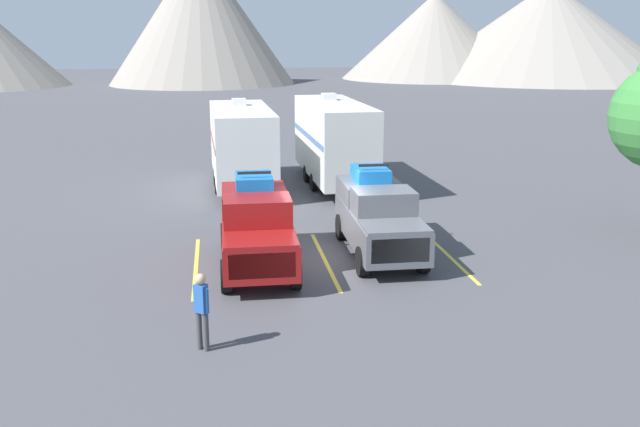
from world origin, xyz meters
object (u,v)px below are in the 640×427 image
Objects in this scene: pickup_truck_b at (378,215)px; camper_trailer_a at (242,143)px; person_a at (201,306)px; camper_trailer_b at (334,139)px; pickup_truck_a at (257,225)px.

camper_trailer_a is (-3.78, 9.82, 0.82)m from pickup_truck_b.
person_a is (-1.51, -15.93, -1.02)m from camper_trailer_a.
camper_trailer_a reaches higher than pickup_truck_b.
camper_trailer_b is at bearing 88.25° from pickup_truck_b.
camper_trailer_b is 16.96m from person_a.
camper_trailer_b is at bearing 0.70° from camper_trailer_a.
pickup_truck_a is 10.54m from camper_trailer_a.
person_a is at bearing -130.86° from pickup_truck_b.
pickup_truck_a is 1.01× the size of pickup_truck_b.
pickup_truck_b is at bearing -68.95° from camper_trailer_a.
camper_trailer_b is (0.30, 9.87, 0.90)m from pickup_truck_b.
camper_trailer_a is 4.93× the size of person_a.
camper_trailer_a is at bearing 89.99° from pickup_truck_a.
pickup_truck_a is at bearing -169.57° from pickup_truck_b.
pickup_truck_b is at bearing 10.43° from pickup_truck_a.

